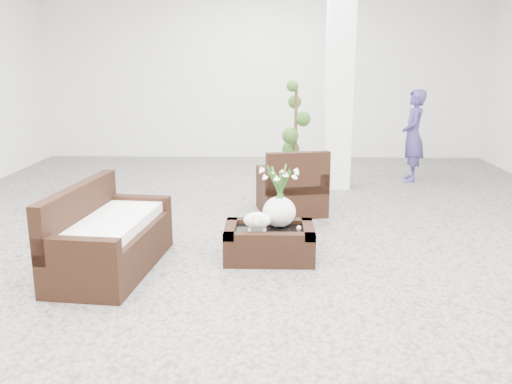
{
  "coord_description": "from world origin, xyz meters",
  "views": [
    {
      "loc": [
        0.15,
        -5.57,
        1.97
      ],
      "look_at": [
        0.0,
        -0.1,
        0.62
      ],
      "focal_mm": 37.36,
      "sensor_mm": 36.0,
      "label": 1
    }
  ],
  "objects_px": {
    "coffee_table": "(269,244)",
    "armchair": "(291,180)",
    "loveseat": "(111,229)",
    "topiary": "(296,135)"
  },
  "relations": [
    {
      "from": "armchair",
      "to": "loveseat",
      "type": "height_order",
      "value": "armchair"
    },
    {
      "from": "loveseat",
      "to": "topiary",
      "type": "xyz_separation_m",
      "value": [
        1.92,
        3.56,
        0.41
      ]
    },
    {
      "from": "coffee_table",
      "to": "armchair",
      "type": "relative_size",
      "value": 1.04
    },
    {
      "from": "armchair",
      "to": "topiary",
      "type": "distance_m",
      "value": 1.55
    },
    {
      "from": "coffee_table",
      "to": "armchair",
      "type": "distance_m",
      "value": 1.79
    },
    {
      "from": "coffee_table",
      "to": "loveseat",
      "type": "distance_m",
      "value": 1.57
    },
    {
      "from": "coffee_table",
      "to": "loveseat",
      "type": "xyz_separation_m",
      "value": [
        -1.52,
        -0.33,
        0.26
      ]
    },
    {
      "from": "armchair",
      "to": "topiary",
      "type": "height_order",
      "value": "topiary"
    },
    {
      "from": "coffee_table",
      "to": "topiary",
      "type": "height_order",
      "value": "topiary"
    },
    {
      "from": "loveseat",
      "to": "coffee_table",
      "type": "bearing_deg",
      "value": -71.66
    }
  ]
}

